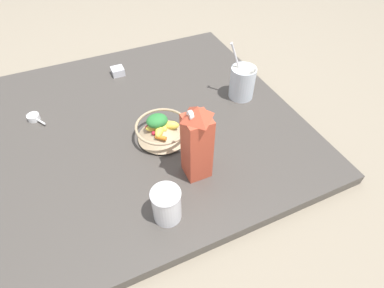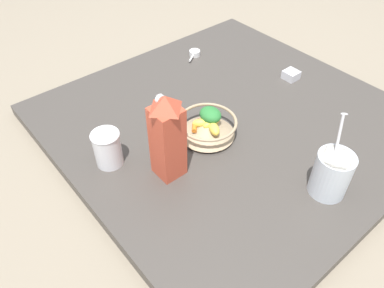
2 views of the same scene
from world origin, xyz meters
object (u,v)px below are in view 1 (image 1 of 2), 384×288
(drinking_cup, at_px, (167,204))
(milk_carton, at_px, (197,142))
(fruit_bowl, at_px, (162,129))
(spice_jar, at_px, (118,72))
(yogurt_tub, at_px, (242,81))

(drinking_cup, bearing_deg, milk_carton, 128.29)
(fruit_bowl, relative_size, spice_jar, 3.50)
(fruit_bowl, relative_size, drinking_cup, 1.67)
(milk_carton, height_order, spice_jar, milk_carton)
(milk_carton, bearing_deg, yogurt_tub, 130.69)
(milk_carton, xyz_separation_m, drinking_cup, (0.12, -0.15, -0.08))
(milk_carton, relative_size, drinking_cup, 2.40)
(fruit_bowl, xyz_separation_m, milk_carton, (0.20, 0.05, 0.10))
(fruit_bowl, relative_size, milk_carton, 0.69)
(drinking_cup, distance_m, spice_jar, 0.80)
(fruit_bowl, height_order, yogurt_tub, yogurt_tub)
(milk_carton, height_order, yogurt_tub, milk_carton)
(drinking_cup, bearing_deg, yogurt_tub, 129.99)
(fruit_bowl, height_order, drinking_cup, drinking_cup)
(milk_carton, height_order, drinking_cup, milk_carton)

